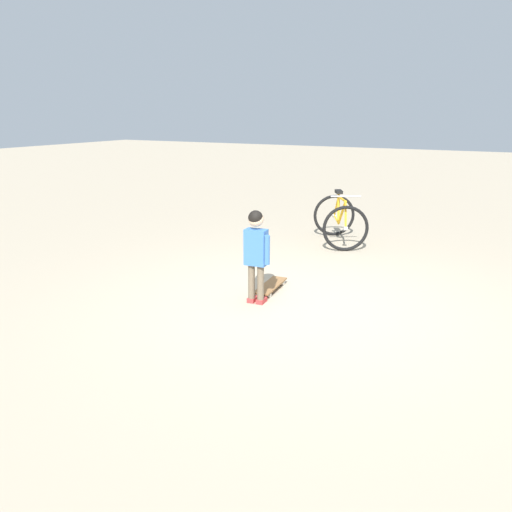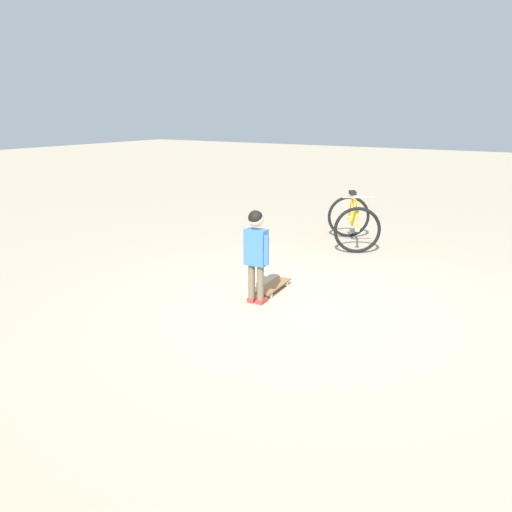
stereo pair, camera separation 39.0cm
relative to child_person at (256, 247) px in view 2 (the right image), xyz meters
The scene contains 4 objects.
ground_plane 0.89m from the child_person, 69.84° to the right, with size 50.00×50.00×0.00m, color tan.
child_person is the anchor object (origin of this frame).
skateboard 0.74m from the child_person, ahead, with size 0.67×0.25×0.07m.
bicycle_near 3.04m from the child_person, ahead, with size 1.28×1.14×0.85m.
Camera 2 is at (-4.74, -2.27, 2.08)m, focal length 35.57 mm.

